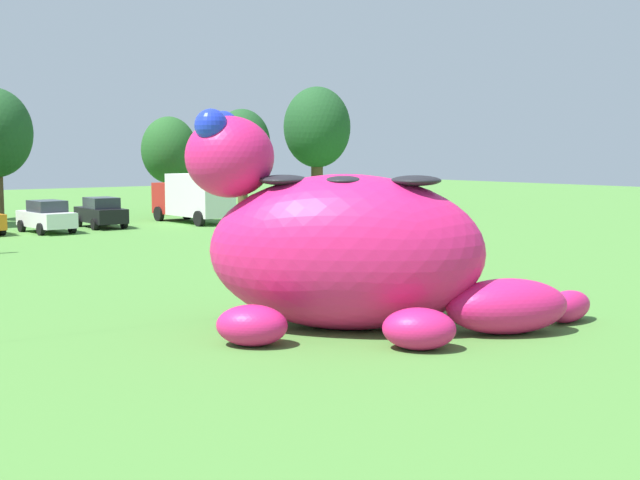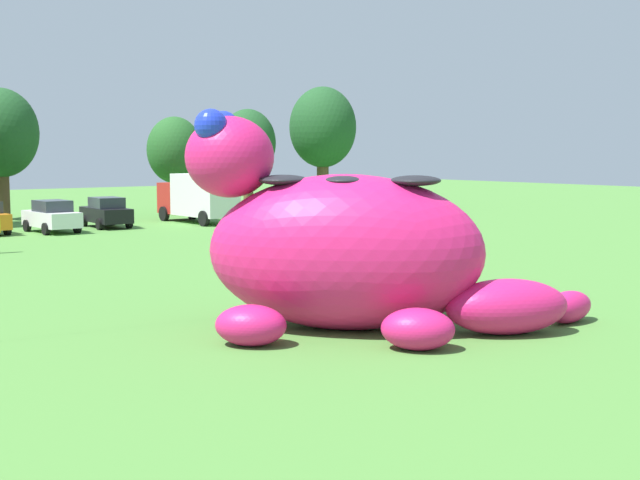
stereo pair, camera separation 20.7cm
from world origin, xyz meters
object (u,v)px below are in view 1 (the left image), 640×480
(car_black, at_px, (101,213))
(box_truck, at_px, (194,196))
(car_white, at_px, (47,217))
(giant_inflatable_creature, at_px, (346,250))
(spectator_by_cars, at_px, (334,238))

(car_black, distance_m, box_truck, 5.82)
(car_white, relative_size, car_black, 1.01)
(box_truck, bearing_deg, giant_inflatable_creature, -112.41)
(giant_inflatable_creature, distance_m, box_truck, 31.56)
(giant_inflatable_creature, height_order, spectator_by_cars, giant_inflatable_creature)
(giant_inflatable_creature, xyz_separation_m, car_white, (2.79, 28.44, -1.08))
(spectator_by_cars, bearing_deg, car_black, 95.68)
(car_white, xyz_separation_m, spectator_by_cars, (5.35, -17.78, -0.01))
(car_black, distance_m, spectator_by_cars, 18.92)
(giant_inflatable_creature, distance_m, car_white, 28.60)
(giant_inflatable_creature, distance_m, car_black, 30.16)
(car_black, relative_size, spectator_by_cars, 2.44)
(car_black, bearing_deg, giant_inflatable_creature, -102.01)
(car_white, distance_m, spectator_by_cars, 18.57)
(box_truck, height_order, spectator_by_cars, box_truck)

